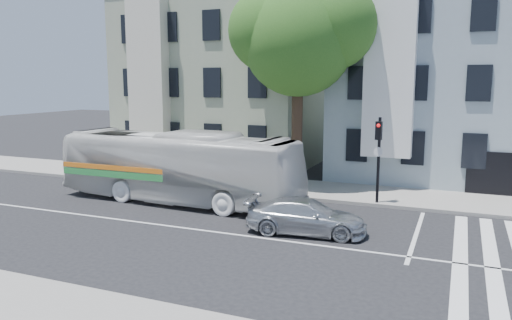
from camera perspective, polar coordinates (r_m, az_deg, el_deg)
The scene contains 9 objects.
ground at distance 18.45m, azimuth -3.65°, elevation -8.36°, with size 120.00×120.00×0.00m, color black.
sidewalk_far at distance 25.61m, azimuth 4.28°, elevation -3.23°, with size 80.00×4.00×0.15m, color gray.
building_left at distance 34.16m, azimuth -3.18°, elevation 9.03°, with size 12.00×10.00×11.00m, color gray.
building_right at distance 30.79m, azimuth 21.29°, elevation 8.43°, with size 12.00×10.00×11.00m, color #899BA4.
street_tree at distance 25.81m, azimuth 5.14°, elevation 14.18°, with size 7.30×5.90×11.10m.
bus at distance 22.99m, azimuth -8.90°, elevation -0.78°, with size 11.70×2.74×3.26m, color silver.
sedan at distance 18.34m, azimuth 5.75°, elevation -6.43°, with size 4.36×1.77×1.27m, color silver.
hedge at distance 26.60m, azimuth -9.59°, elevation -1.93°, with size 8.50×0.84×0.70m, color #296922, non-canonical shape.
traffic_signal at distance 22.42m, azimuth 13.83°, elevation 1.19°, with size 0.41×0.52×3.94m.
Camera 1 is at (7.81, -15.78, 5.52)m, focal length 35.00 mm.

